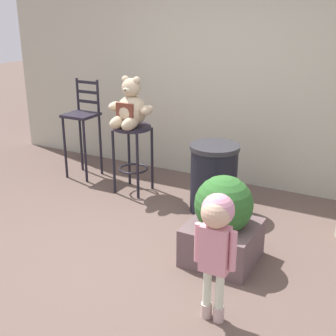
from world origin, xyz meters
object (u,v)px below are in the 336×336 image
Objects in this scene: child_walking at (216,231)px; planter_with_shrub at (223,223)px; bar_stool_with_teddy at (133,144)px; teddy_bear at (130,109)px; bar_chair_empty at (83,122)px; trash_bin at (214,178)px.

child_walking is 0.87m from planter_with_shrub.
bar_stool_with_teddy is 0.84× the size of child_walking.
planter_with_shrub is (1.52, -0.93, -0.66)m from teddy_bear.
child_walking is at bearing -35.84° from bar_chair_empty.
bar_chair_empty is at bearing 167.65° from teddy_bear.
child_walking is 3.21m from bar_chair_empty.
teddy_bear is 0.59× the size of child_walking.
bar_stool_with_teddy is 2.46m from child_walking.
bar_stool_with_teddy reaches higher than planter_with_shrub.
bar_chair_empty is at bearing 169.50° from bar_stool_with_teddy.
trash_bin is at bearing -1.39° from teddy_bear.
bar_stool_with_teddy is 1.81m from planter_with_shrub.
trash_bin is 1.02m from planter_with_shrub.
bar_chair_empty is at bearing 173.66° from trash_bin.
teddy_bear is 1.23m from trash_bin.
teddy_bear is 0.46× the size of bar_chair_empty.
bar_chair_empty reaches higher than bar_stool_with_teddy.
teddy_bear reaches higher than bar_chair_empty.
trash_bin is at bearing -6.34° from bar_chair_empty.
child_walking reaches higher than trash_bin.
planter_with_shrub is at bearing -31.59° from teddy_bear.
planter_with_shrub is at bearing -25.33° from bar_chair_empty.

